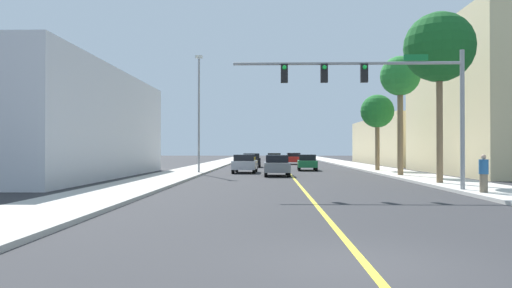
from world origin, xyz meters
name	(u,v)px	position (x,y,z in m)	size (l,w,h in m)	color
ground	(285,168)	(0.00, 42.00, 0.00)	(192.00, 192.00, 0.00)	#2D2D30
sidewalk_left	(204,167)	(-8.48, 42.00, 0.07)	(3.65, 168.00, 0.15)	#B2ADA3
sidewalk_right	(367,167)	(8.48, 42.00, 0.07)	(3.65, 168.00, 0.15)	beige
lane_marking_center	(285,168)	(0.00, 42.00, 0.00)	(0.16, 144.00, 0.01)	yellow
building_left_near	(12,124)	(-19.56, 24.76, 3.68)	(15.63, 23.05, 7.36)	silver
building_right_far	(425,141)	(19.07, 56.19, 3.01)	(14.65, 27.10, 6.02)	beige
traffic_signal_mast	(383,87)	(3.51, 13.70, 4.78)	(10.43, 0.36, 6.28)	gray
street_lamp	(199,108)	(-7.15, 29.26, 5.15)	(0.56, 0.28, 9.15)	gray
palm_near	(439,48)	(7.53, 17.97, 7.40)	(3.76, 3.76, 9.19)	brown
palm_mid	(400,78)	(7.53, 25.75, 6.93)	(2.77, 2.77, 8.33)	brown
palm_far	(377,112)	(7.67, 33.53, 5.16)	(2.86, 2.86, 6.52)	brown
car_red	(293,158)	(1.45, 54.22, 0.78)	(1.98, 4.56, 1.48)	red
car_black	(251,160)	(-3.59, 44.02, 0.78)	(2.07, 4.04, 1.50)	black
car_silver	(245,163)	(-3.65, 31.49, 0.79)	(1.99, 4.25, 1.51)	#BCBCC1
car_green	(307,162)	(1.84, 36.17, 0.75)	(1.87, 4.21, 1.46)	#196638
car_yellow	(274,159)	(-1.07, 52.97, 0.75)	(1.93, 4.47, 1.46)	gold
car_gray	(277,165)	(-1.10, 26.89, 0.78)	(1.87, 4.16, 1.53)	slate
pedestrian	(484,174)	(7.29, 12.13, 0.94)	(0.38, 0.38, 1.59)	#726651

